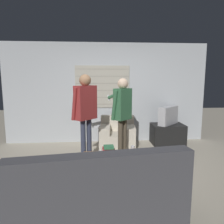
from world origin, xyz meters
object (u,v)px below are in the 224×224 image
Objects in this scene: person_left_standing at (85,107)px; soda_can at (133,149)px; book_stack at (108,151)px; coffee_table at (115,159)px; person_right_standing at (122,109)px; spare_remote at (101,152)px; tv at (168,115)px; armchair_beige at (117,135)px; couch_blue at (99,195)px.

person_left_standing is 13.82× the size of soda_can.
soda_can is at bearing 10.76° from book_stack.
book_stack reaches higher than soda_can.
coffee_table is 1.25m from person_right_standing.
person_left_standing reaches higher than spare_remote.
person_right_standing is (-1.29, -0.94, 0.32)m from tv.
coffee_table is 0.62× the size of person_right_standing.
spare_remote is at bearing -163.42° from person_right_standing.
person_left_standing is at bearing 55.88° from armchair_beige.
person_left_standing is 1.04× the size of person_right_standing.
book_stack is at bearing 5.23° from tv.
couch_blue reaches higher than coffee_table.
soda_can is (-1.21, -1.82, -0.24)m from tv.
coffee_table is at bearing -106.89° from person_left_standing.
couch_blue reaches higher than spare_remote.
armchair_beige is 1.80m from coffee_table.
person_right_standing is 1.16m from book_stack.
armchair_beige is 0.88× the size of coffee_table.
person_left_standing is (-0.72, -0.85, 0.81)m from armchair_beige.
book_stack is at bearing 85.31° from armchair_beige.
person_left_standing reaches higher than tv.
person_right_standing is 1.05m from soda_can.
couch_blue is 15.83× the size of soda_can.
coffee_table is 8.14× the size of soda_can.
person_left_standing is at bearing 88.70° from couch_blue.
person_left_standing is at bearing 118.24° from coffee_table.
couch_blue is at bearing -99.40° from book_stack.
spare_remote is (-0.44, -1.57, 0.14)m from armchair_beige.
person_right_standing is (0.24, 1.04, 0.66)m from coffee_table.
armchair_beige is at bearing 71.89° from couch_blue.
spare_remote is (-0.53, 0.06, -0.05)m from soda_can.
tv is at bearing -17.85° from person_left_standing.
spare_remote is at bearing 128.07° from book_stack.
book_stack is at bearing -74.66° from spare_remote.
tv reaches higher than book_stack.
couch_blue is at bearing -128.59° from person_left_standing.
coffee_table is 2.52m from tv.
person_right_standing is 1.12m from spare_remote.
coffee_table is 4.45× the size of book_stack.
couch_blue is at bearing -115.82° from spare_remote.
person_right_standing is (0.74, 0.11, -0.06)m from person_left_standing.
book_stack is (-0.33, -1.71, 0.21)m from armchair_beige.
tv is at bearing 50.78° from couch_blue.
person_right_standing is at bearing -8.09° from tv.
coffee_table is at bearing 89.05° from armchair_beige.
person_left_standing is at bearing 88.99° from spare_remote.
spare_remote is at bearing 79.07° from couch_blue.
book_stack is (-0.34, -0.96, -0.54)m from person_right_standing.
person_left_standing reaches higher than book_stack.
armchair_beige is 0.54× the size of person_right_standing.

